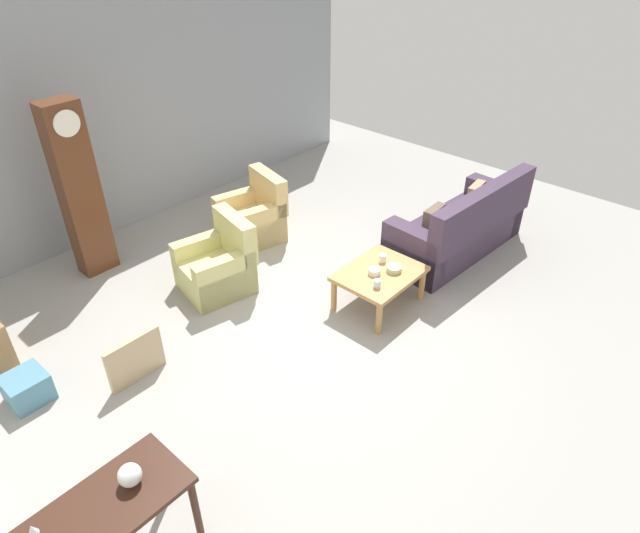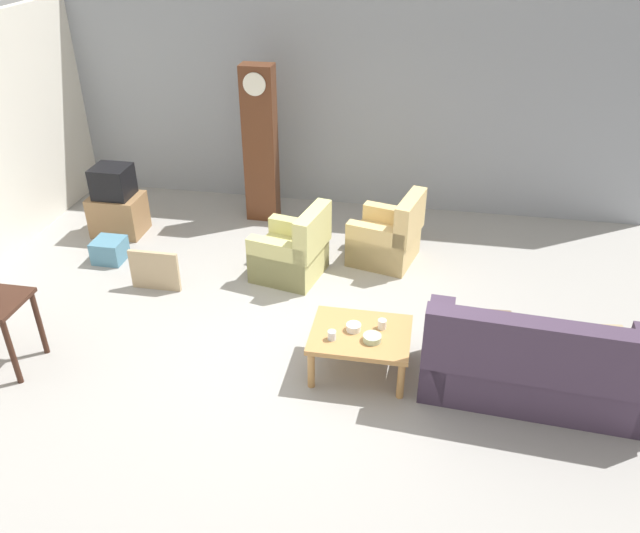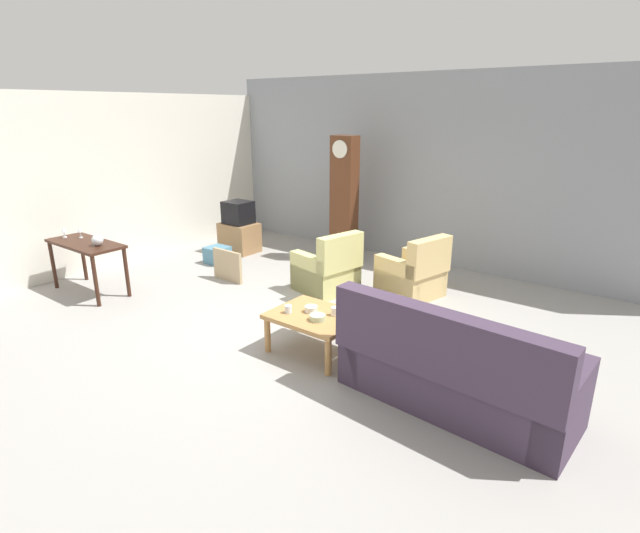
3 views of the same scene
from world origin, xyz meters
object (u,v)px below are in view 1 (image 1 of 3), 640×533
object	(u,v)px
armchair_olive_far	(253,218)
wine_glass_mid	(33,531)
grandfather_clock	(79,191)
cup_blue_rimmed	(377,284)
armchair_olive_near	(218,267)
glass_dome_cloche	(130,475)
couch_floral	(460,229)
bowl_shallow_green	(394,269)
coffee_table_wood	(379,277)
storage_box_blue	(27,388)
console_table_dark	(92,529)
cup_white_porcelain	(383,258)
bowl_white_stacked	(374,271)
framed_picture_leaning	(135,359)

from	to	relation	value
armchair_olive_far	wine_glass_mid	bearing A→B (deg)	-147.13
grandfather_clock	cup_blue_rimmed	xyz separation A→B (m)	(1.55, -3.32, -0.60)
cup_blue_rimmed	armchair_olive_near	bearing A→B (deg)	113.45
grandfather_clock	glass_dome_cloche	size ratio (longest dim) A/B	13.62
couch_floral	cup_blue_rimmed	bearing A→B (deg)	-178.35
armchair_olive_far	wine_glass_mid	size ratio (longest dim) A/B	5.68
glass_dome_cloche	bowl_shallow_green	distance (m)	3.65
armchair_olive_near	coffee_table_wood	world-z (taller)	armchair_olive_near
storage_box_blue	bowl_shallow_green	world-z (taller)	bowl_shallow_green
coffee_table_wood	console_table_dark	world-z (taller)	console_table_dark
glass_dome_cloche	cup_white_porcelain	world-z (taller)	glass_dome_cloche
coffee_table_wood	bowl_white_stacked	xyz separation A→B (m)	(-0.07, 0.02, 0.10)
armchair_olive_far	storage_box_blue	distance (m)	3.56
storage_box_blue	bowl_shallow_green	bearing A→B (deg)	-25.55
cup_blue_rimmed	bowl_shallow_green	distance (m)	0.38
console_table_dark	armchair_olive_near	bearing A→B (deg)	38.17
coffee_table_wood	framed_picture_leaning	xyz separation A→B (m)	(-2.57, 1.05, -0.14)
cup_blue_rimmed	bowl_white_stacked	bearing A→B (deg)	44.04
wine_glass_mid	grandfather_clock	bearing A→B (deg)	57.72
armchair_olive_near	storage_box_blue	distance (m)	2.40
couch_floral	bowl_shallow_green	bearing A→B (deg)	-179.57
cup_blue_rimmed	bowl_white_stacked	size ratio (longest dim) A/B	0.64
coffee_table_wood	framed_picture_leaning	world-z (taller)	framed_picture_leaning
framed_picture_leaning	wine_glass_mid	bearing A→B (deg)	-135.34
armchair_olive_near	framed_picture_leaning	distance (m)	1.65
console_table_dark	bowl_shallow_green	world-z (taller)	console_table_dark
bowl_shallow_green	console_table_dark	bearing A→B (deg)	-173.79
glass_dome_cloche	cup_white_porcelain	distance (m)	3.75
armchair_olive_near	storage_box_blue	world-z (taller)	armchair_olive_near
console_table_dark	couch_floral	bearing A→B (deg)	4.60
grandfather_clock	wine_glass_mid	distance (m)	4.29
cup_white_porcelain	bowl_shallow_green	size ratio (longest dim) A/B	0.55
grandfather_clock	bowl_white_stacked	size ratio (longest dim) A/B	15.32
cup_white_porcelain	cup_blue_rimmed	world-z (taller)	cup_white_porcelain
coffee_table_wood	glass_dome_cloche	distance (m)	3.56
bowl_shallow_green	wine_glass_mid	distance (m)	4.25
cup_white_porcelain	couch_floral	bearing A→B (deg)	-7.94
glass_dome_cloche	couch_floral	bearing A→B (deg)	4.70
storage_box_blue	bowl_shallow_green	size ratio (longest dim) A/B	2.13
armchair_olive_far	cup_blue_rimmed	size ratio (longest dim) A/B	10.44
framed_picture_leaning	storage_box_blue	size ratio (longest dim) A/B	1.61
armchair_olive_far	cup_white_porcelain	bearing A→B (deg)	-86.66
couch_floral	bowl_white_stacked	world-z (taller)	couch_floral
framed_picture_leaning	bowl_white_stacked	distance (m)	2.71
armchair_olive_far	couch_floral	bearing A→B (deg)	-55.80
couch_floral	bowl_shallow_green	size ratio (longest dim) A/B	12.28
couch_floral	grandfather_clock	distance (m)	4.82
wine_glass_mid	bowl_white_stacked	bearing A→B (deg)	6.77
bowl_white_stacked	console_table_dark	bearing A→B (deg)	-171.46
console_table_dark	grandfather_clock	distance (m)	4.24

